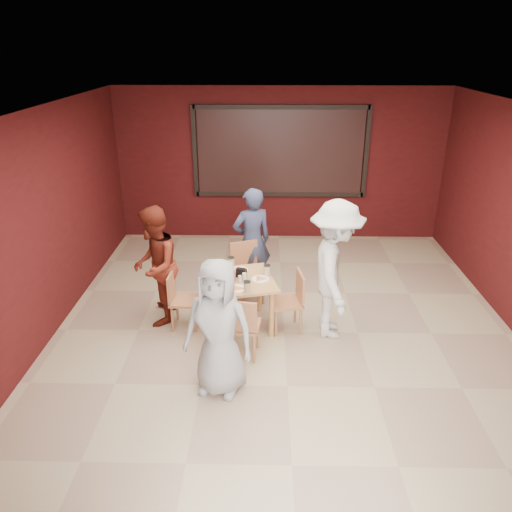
{
  "coord_description": "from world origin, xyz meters",
  "views": [
    {
      "loc": [
        -0.26,
        -5.61,
        3.52
      ],
      "look_at": [
        -0.37,
        0.14,
        1.02
      ],
      "focal_mm": 35.0,
      "sensor_mm": 36.0,
      "label": 1
    }
  ],
  "objects_px": {
    "chair_right": "(292,298)",
    "diner_back": "(252,241)",
    "chair_back": "(246,268)",
    "diner_left": "(155,266)",
    "diner_front": "(218,328)",
    "chair_left": "(180,297)",
    "diner_right": "(335,270)",
    "dining_table": "(239,285)",
    "chair_front": "(242,324)"
  },
  "relations": [
    {
      "from": "dining_table",
      "to": "diner_left",
      "type": "height_order",
      "value": "diner_left"
    },
    {
      "from": "chair_left",
      "to": "diner_right",
      "type": "xyz_separation_m",
      "value": [
        1.98,
        -0.12,
        0.46
      ]
    },
    {
      "from": "dining_table",
      "to": "chair_right",
      "type": "distance_m",
      "value": 0.7
    },
    {
      "from": "chair_back",
      "to": "diner_back",
      "type": "height_order",
      "value": "diner_back"
    },
    {
      "from": "diner_back",
      "to": "diner_left",
      "type": "bearing_deg",
      "value": 14.99
    },
    {
      "from": "chair_left",
      "to": "diner_back",
      "type": "distance_m",
      "value": 1.46
    },
    {
      "from": "dining_table",
      "to": "chair_front",
      "type": "distance_m",
      "value": 0.75
    },
    {
      "from": "diner_left",
      "to": "chair_left",
      "type": "bearing_deg",
      "value": 61.47
    },
    {
      "from": "chair_front",
      "to": "chair_back",
      "type": "height_order",
      "value": "chair_back"
    },
    {
      "from": "diner_back",
      "to": "diner_right",
      "type": "bearing_deg",
      "value": 110.36
    },
    {
      "from": "chair_left",
      "to": "diner_right",
      "type": "height_order",
      "value": "diner_right"
    },
    {
      "from": "chair_front",
      "to": "diner_right",
      "type": "xyz_separation_m",
      "value": [
        1.13,
        0.59,
        0.43
      ]
    },
    {
      "from": "dining_table",
      "to": "diner_left",
      "type": "distance_m",
      "value": 1.13
    },
    {
      "from": "chair_right",
      "to": "diner_back",
      "type": "xyz_separation_m",
      "value": [
        -0.54,
        1.13,
        0.34
      ]
    },
    {
      "from": "diner_left",
      "to": "diner_right",
      "type": "relative_size",
      "value": 0.89
    },
    {
      "from": "dining_table",
      "to": "diner_front",
      "type": "height_order",
      "value": "diner_front"
    },
    {
      "from": "chair_right",
      "to": "diner_back",
      "type": "relative_size",
      "value": 0.5
    },
    {
      "from": "diner_back",
      "to": "diner_right",
      "type": "distance_m",
      "value": 1.61
    },
    {
      "from": "chair_back",
      "to": "diner_front",
      "type": "bearing_deg",
      "value": -95.71
    },
    {
      "from": "chair_front",
      "to": "diner_left",
      "type": "relative_size",
      "value": 0.51
    },
    {
      "from": "dining_table",
      "to": "chair_left",
      "type": "height_order",
      "value": "dining_table"
    },
    {
      "from": "chair_back",
      "to": "diner_left",
      "type": "relative_size",
      "value": 0.54
    },
    {
      "from": "chair_back",
      "to": "diner_back",
      "type": "relative_size",
      "value": 0.54
    },
    {
      "from": "chair_right",
      "to": "diner_front",
      "type": "bearing_deg",
      "value": -123.57
    },
    {
      "from": "chair_front",
      "to": "diner_back",
      "type": "distance_m",
      "value": 1.82
    },
    {
      "from": "diner_front",
      "to": "diner_left",
      "type": "bearing_deg",
      "value": 138.27
    },
    {
      "from": "chair_back",
      "to": "diner_front",
      "type": "relative_size",
      "value": 0.56
    },
    {
      "from": "diner_back",
      "to": "diner_left",
      "type": "xyz_separation_m",
      "value": [
        -1.25,
        -0.91,
        -0.0
      ]
    },
    {
      "from": "chair_left",
      "to": "diner_back",
      "type": "height_order",
      "value": "diner_back"
    },
    {
      "from": "dining_table",
      "to": "diner_front",
      "type": "distance_m",
      "value": 1.33
    },
    {
      "from": "dining_table",
      "to": "diner_left",
      "type": "relative_size",
      "value": 0.66
    },
    {
      "from": "diner_back",
      "to": "chair_right",
      "type": "bearing_deg",
      "value": 94.53
    },
    {
      "from": "chair_left",
      "to": "diner_left",
      "type": "bearing_deg",
      "value": 154.12
    },
    {
      "from": "diner_front",
      "to": "chair_left",
      "type": "bearing_deg",
      "value": 130.77
    },
    {
      "from": "diner_left",
      "to": "chair_right",
      "type": "bearing_deg",
      "value": 80.64
    },
    {
      "from": "dining_table",
      "to": "chair_left",
      "type": "relative_size",
      "value": 1.38
    },
    {
      "from": "dining_table",
      "to": "diner_right",
      "type": "height_order",
      "value": "diner_right"
    },
    {
      "from": "diner_left",
      "to": "chair_back",
      "type": "bearing_deg",
      "value": 115.71
    },
    {
      "from": "chair_back",
      "to": "chair_left",
      "type": "xyz_separation_m",
      "value": [
        -0.84,
        -0.79,
        -0.05
      ]
    },
    {
      "from": "chair_front",
      "to": "diner_back",
      "type": "height_order",
      "value": "diner_back"
    },
    {
      "from": "diner_left",
      "to": "diner_front",
      "type": "bearing_deg",
      "value": 30.87
    },
    {
      "from": "chair_back",
      "to": "chair_right",
      "type": "height_order",
      "value": "chair_back"
    },
    {
      "from": "dining_table",
      "to": "diner_left",
      "type": "xyz_separation_m",
      "value": [
        -1.11,
        0.15,
        0.19
      ]
    },
    {
      "from": "chair_left",
      "to": "diner_front",
      "type": "bearing_deg",
      "value": -63.98
    },
    {
      "from": "chair_front",
      "to": "chair_right",
      "type": "relative_size",
      "value": 1.01
    },
    {
      "from": "diner_right",
      "to": "diner_back",
      "type": "bearing_deg",
      "value": 43.3
    },
    {
      "from": "chair_left",
      "to": "diner_left",
      "type": "xyz_separation_m",
      "value": [
        -0.33,
        0.16,
        0.37
      ]
    },
    {
      "from": "chair_back",
      "to": "chair_right",
      "type": "relative_size",
      "value": 1.07
    },
    {
      "from": "diner_front",
      "to": "diner_right",
      "type": "relative_size",
      "value": 0.86
    },
    {
      "from": "diner_front",
      "to": "chair_back",
      "type": "bearing_deg",
      "value": 99.04
    }
  ]
}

